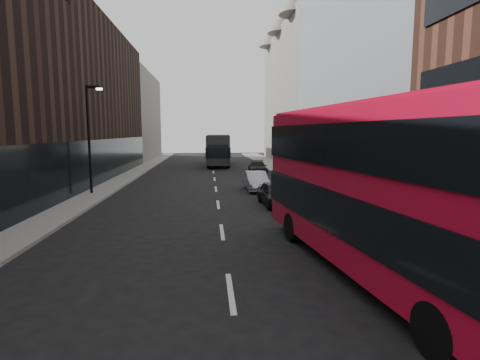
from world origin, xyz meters
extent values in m
plane|color=black|center=(0.00, 0.00, 0.00)|extent=(140.00, 140.00, 0.00)
cube|color=slate|center=(7.50, 25.00, 0.07)|extent=(3.00, 80.00, 0.15)
cube|color=slate|center=(-8.00, 25.00, 0.07)|extent=(2.00, 80.00, 0.15)
cube|color=#AFB6BB|center=(11.50, 21.00, 10.00)|extent=(5.00, 22.00, 20.00)
cube|color=silver|center=(9.15, 21.00, 1.90)|extent=(0.35, 21.00, 3.80)
cube|color=slate|center=(11.50, 44.00, 9.00)|extent=(5.00, 24.00, 18.00)
cone|color=slate|center=(9.50, 44.00, 19.50)|extent=(4.00, 4.00, 3.00)
cone|color=slate|center=(9.50, 52.00, 19.50)|extent=(4.00, 4.00, 3.00)
cube|color=black|center=(-11.50, 30.00, 7.00)|extent=(5.00, 24.00, 14.00)
cube|color=slate|center=(-11.50, 52.00, 6.50)|extent=(5.00, 20.00, 13.00)
cylinder|color=black|center=(-8.30, 18.00, 3.65)|extent=(0.16, 0.16, 7.00)
cube|color=black|center=(-7.90, 18.00, 7.05)|extent=(0.90, 0.15, 0.18)
cube|color=#FFF2CC|center=(-7.50, 18.00, 6.93)|extent=(0.35, 0.22, 0.12)
cube|color=#A90A24|center=(4.33, 2.77, 2.64)|extent=(4.19, 12.37, 4.41)
cube|color=black|center=(4.33, 2.77, 1.93)|extent=(4.32, 12.43, 1.21)
cube|color=black|center=(4.33, 2.77, 3.80)|extent=(4.32, 12.43, 1.21)
cube|color=black|center=(3.60, 8.81, 2.09)|extent=(2.33, 0.36, 1.54)
cube|color=#A90A24|center=(4.33, 2.77, 4.88)|extent=(4.03, 11.87, 0.12)
cylinder|color=black|center=(2.64, 6.47, 0.55)|extent=(0.46, 1.13, 1.10)
cylinder|color=black|center=(5.08, 6.77, 0.55)|extent=(0.46, 1.13, 1.10)
cylinder|color=black|center=(3.58, -1.23, 0.55)|extent=(0.46, 1.13, 1.10)
cube|color=black|center=(0.83, 40.35, 2.10)|extent=(3.24, 11.97, 3.34)
cube|color=black|center=(0.83, 40.35, 1.89)|extent=(3.36, 12.03, 1.19)
cube|color=black|center=(0.55, 34.40, 2.05)|extent=(2.29, 0.19, 1.51)
cube|color=black|center=(1.10, 46.31, 2.05)|extent=(2.29, 0.19, 1.51)
cube|color=black|center=(0.83, 40.35, 3.80)|extent=(3.11, 11.49, 0.12)
cylinder|color=black|center=(-0.19, 44.20, 0.54)|extent=(0.37, 1.09, 1.08)
cylinder|color=black|center=(2.20, 44.09, 0.54)|extent=(0.37, 1.09, 1.08)
cylinder|color=black|center=(-0.54, 36.62, 0.54)|extent=(0.37, 1.09, 1.08)
cylinder|color=black|center=(1.85, 36.51, 0.54)|extent=(0.37, 1.09, 1.08)
imported|color=black|center=(3.29, 13.59, 0.68)|extent=(1.90, 4.10, 1.36)
imported|color=#999AA1|center=(2.87, 19.22, 0.68)|extent=(1.55, 4.17, 1.36)
imported|color=black|center=(4.44, 30.15, 0.64)|extent=(2.12, 4.56, 1.29)
camera|label=1|loc=(-0.55, -7.30, 4.15)|focal=28.00mm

